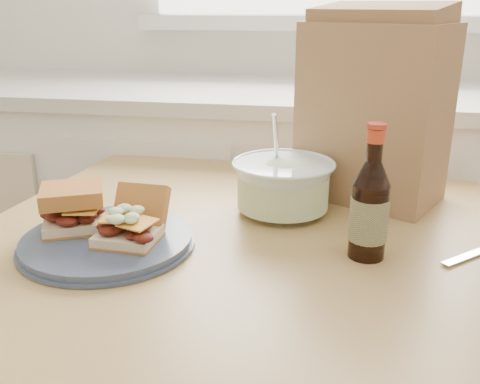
% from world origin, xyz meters
% --- Properties ---
extents(cabinet_run, '(2.50, 0.64, 0.94)m').
position_xyz_m(cabinet_run, '(-0.00, 1.70, 0.47)').
color(cabinet_run, white).
rests_on(cabinet_run, ground).
extents(dining_table, '(1.04, 1.04, 0.79)m').
position_xyz_m(dining_table, '(-0.14, 0.90, 0.67)').
color(dining_table, tan).
rests_on(dining_table, ground).
extents(plate, '(0.29, 0.29, 0.02)m').
position_xyz_m(plate, '(-0.33, 0.83, 0.80)').
color(plate, '#3A455E').
rests_on(plate, dining_table).
extents(sandwich_left, '(0.14, 0.13, 0.08)m').
position_xyz_m(sandwich_left, '(-0.40, 0.85, 0.85)').
color(sandwich_left, beige).
rests_on(sandwich_left, plate).
extents(sandwich_right, '(0.10, 0.14, 0.08)m').
position_xyz_m(sandwich_right, '(-0.29, 0.83, 0.83)').
color(sandwich_right, beige).
rests_on(sandwich_right, plate).
extents(coleslaw_bowl, '(0.20, 0.20, 0.20)m').
position_xyz_m(coleslaw_bowl, '(-0.05, 1.04, 0.84)').
color(coleslaw_bowl, white).
rests_on(coleslaw_bowl, dining_table).
extents(beer_bottle, '(0.06, 0.06, 0.23)m').
position_xyz_m(beer_bottle, '(0.11, 0.87, 0.87)').
color(beer_bottle, black).
rests_on(beer_bottle, dining_table).
extents(paper_bag, '(0.33, 0.29, 0.36)m').
position_xyz_m(paper_bag, '(0.12, 1.17, 0.97)').
color(paper_bag, '#A5724F').
rests_on(paper_bag, dining_table).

